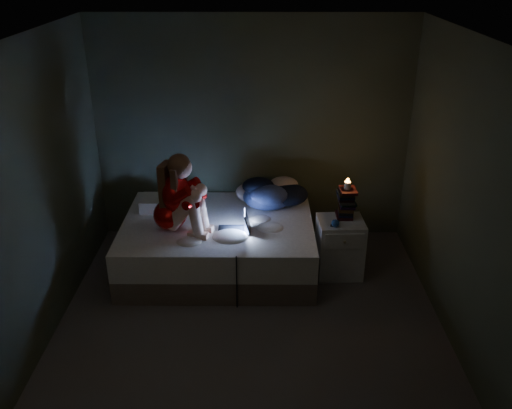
{
  "coord_description": "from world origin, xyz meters",
  "views": [
    {
      "loc": [
        0.08,
        -4.09,
        3.2
      ],
      "look_at": [
        0.05,
        1.0,
        0.8
      ],
      "focal_mm": 38.17,
      "sensor_mm": 36.0,
      "label": 1
    }
  ],
  "objects_px": {
    "woman": "(169,193)",
    "nightstand": "(339,247)",
    "candle": "(347,185)",
    "bed": "(219,244)",
    "phone": "(335,223)",
    "laptop": "(233,221)"
  },
  "relations": [
    {
      "from": "bed",
      "to": "phone",
      "type": "relative_size",
      "value": 14.45
    },
    {
      "from": "woman",
      "to": "candle",
      "type": "distance_m",
      "value": 1.83
    },
    {
      "from": "laptop",
      "to": "candle",
      "type": "bearing_deg",
      "value": 8.39
    },
    {
      "from": "bed",
      "to": "laptop",
      "type": "distance_m",
      "value": 0.49
    },
    {
      "from": "woman",
      "to": "candle",
      "type": "height_order",
      "value": "woman"
    },
    {
      "from": "candle",
      "to": "phone",
      "type": "bearing_deg",
      "value": -128.67
    },
    {
      "from": "candle",
      "to": "nightstand",
      "type": "bearing_deg",
      "value": -118.79
    },
    {
      "from": "woman",
      "to": "nightstand",
      "type": "bearing_deg",
      "value": 17.37
    },
    {
      "from": "bed",
      "to": "woman",
      "type": "xyz_separation_m",
      "value": [
        -0.47,
        -0.21,
        0.7
      ]
    },
    {
      "from": "bed",
      "to": "phone",
      "type": "xyz_separation_m",
      "value": [
        1.22,
        -0.2,
        0.36
      ]
    },
    {
      "from": "bed",
      "to": "laptop",
      "type": "height_order",
      "value": "laptop"
    },
    {
      "from": "laptop",
      "to": "woman",
      "type": "bearing_deg",
      "value": 177.27
    },
    {
      "from": "laptop",
      "to": "candle",
      "type": "xyz_separation_m",
      "value": [
        1.17,
        0.19,
        0.32
      ]
    },
    {
      "from": "woman",
      "to": "candle",
      "type": "relative_size",
      "value": 10.65
    },
    {
      "from": "laptop",
      "to": "nightstand",
      "type": "relative_size",
      "value": 0.52
    },
    {
      "from": "laptop",
      "to": "bed",
      "type": "bearing_deg",
      "value": 126.76
    },
    {
      "from": "bed",
      "to": "candle",
      "type": "distance_m",
      "value": 1.53
    },
    {
      "from": "woman",
      "to": "nightstand",
      "type": "distance_m",
      "value": 1.89
    },
    {
      "from": "woman",
      "to": "nightstand",
      "type": "height_order",
      "value": "woman"
    },
    {
      "from": "nightstand",
      "to": "bed",
      "type": "bearing_deg",
      "value": 171.43
    },
    {
      "from": "bed",
      "to": "woman",
      "type": "height_order",
      "value": "woman"
    },
    {
      "from": "nightstand",
      "to": "woman",
      "type": "bearing_deg",
      "value": 179.84
    }
  ]
}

